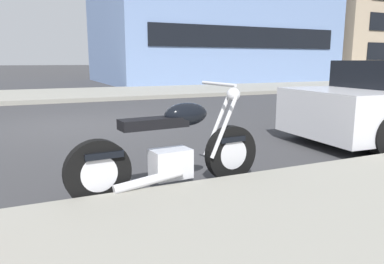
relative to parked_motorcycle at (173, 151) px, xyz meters
The scene contains 4 objects.
ground_plane 4.52m from the parked_motorcycle, 95.03° to the left, with size 260.00×260.00×0.00m, color #333335.
sidewalk_far_curb 16.37m from the parked_motorcycle, 44.82° to the left, with size 120.00×5.00×0.14m, color gray.
parking_stall_stripe 0.78m from the parked_motorcycle, 126.92° to the left, with size 0.12×2.20×0.01m, color silver.
parked_motorcycle is the anchor object (origin of this frame).
Camera 1 is at (-0.94, -7.90, 1.33)m, focal length 34.50 mm.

